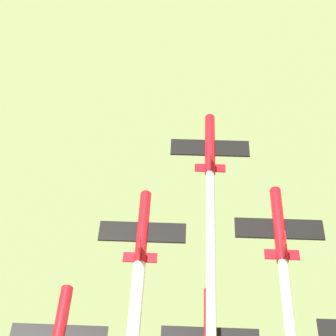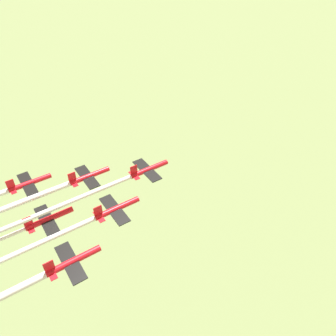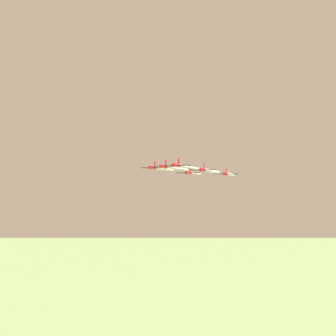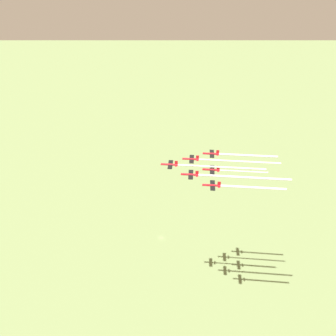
{
  "view_description": "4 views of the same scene",
  "coord_description": "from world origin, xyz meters",
  "px_view_note": "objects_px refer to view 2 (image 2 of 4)",
  "views": [
    {
      "loc": [
        -78.53,
        58.87,
        184.25
      ],
      "look_at": [
        -19.45,
        64.79,
        127.08
      ],
      "focal_mm": 70.0,
      "sensor_mm": 36.0,
      "label": 1
    },
    {
      "loc": [
        -45.77,
        2.34,
        180.5
      ],
      "look_at": [
        -12.07,
        58.45,
        128.45
      ],
      "focal_mm": 35.0,
      "sensor_mm": 36.0,
      "label": 2
    },
    {
      "loc": [
        145.29,
        101.21,
        123.9
      ],
      "look_at": [
        -13.72,
        57.46,
        128.17
      ],
      "focal_mm": 50.0,
      "sensor_mm": 36.0,
      "label": 3
    },
    {
      "loc": [
        -40.96,
        226.55,
        241.83
      ],
      "look_at": [
        -16.52,
        63.15,
        128.84
      ],
      "focal_mm": 35.0,
      "sensor_mm": 36.0,
      "label": 4
    }
  ],
  "objects_px": {
    "jet_5": "(72,261)",
    "jet_3": "(28,183)",
    "jet_2": "(115,209)",
    "jet_4": "(48,219)",
    "jet_0": "(148,169)",
    "jet_1": "(88,176)"
  },
  "relations": [
    {
      "from": "jet_3",
      "to": "jet_4",
      "type": "distance_m",
      "value": 15.25
    },
    {
      "from": "jet_0",
      "to": "jet_3",
      "type": "bearing_deg",
      "value": -120.47
    },
    {
      "from": "jet_0",
      "to": "jet_3",
      "type": "relative_size",
      "value": 1.0
    },
    {
      "from": "jet_0",
      "to": "jet_2",
      "type": "bearing_deg",
      "value": -59.53
    },
    {
      "from": "jet_3",
      "to": "jet_2",
      "type": "bearing_deg",
      "value": 29.54
    },
    {
      "from": "jet_0",
      "to": "jet_5",
      "type": "xyz_separation_m",
      "value": [
        -24.98,
        -16.72,
        -0.09
      ]
    },
    {
      "from": "jet_0",
      "to": "jet_3",
      "type": "height_order",
      "value": "jet_0"
    },
    {
      "from": "jet_1",
      "to": "jet_3",
      "type": "distance_m",
      "value": 15.1
    },
    {
      "from": "jet_1",
      "to": "jet_3",
      "type": "relative_size",
      "value": 1.0
    },
    {
      "from": "jet_0",
      "to": "jet_5",
      "type": "bearing_deg",
      "value": -59.53
    },
    {
      "from": "jet_5",
      "to": "jet_3",
      "type": "bearing_deg",
      "value": 180.0
    },
    {
      "from": "jet_3",
      "to": "jet_1",
      "type": "bearing_deg",
      "value": 59.53
    },
    {
      "from": "jet_2",
      "to": "jet_3",
      "type": "xyz_separation_m",
      "value": [
        -14.26,
        22.07,
        -2.72
      ]
    },
    {
      "from": "jet_2",
      "to": "jet_5",
      "type": "bearing_deg",
      "value": -59.53
    },
    {
      "from": "jet_2",
      "to": "jet_4",
      "type": "height_order",
      "value": "jet_2"
    },
    {
      "from": "jet_2",
      "to": "jet_3",
      "type": "height_order",
      "value": "jet_2"
    },
    {
      "from": "jet_1",
      "to": "jet_0",
      "type": "bearing_deg",
      "value": 59.53
    },
    {
      "from": "jet_0",
      "to": "jet_4",
      "type": "xyz_separation_m",
      "value": [
        -25.87,
        -1.5,
        -2.3
      ]
    },
    {
      "from": "jet_4",
      "to": "jet_2",
      "type": "bearing_deg",
      "value": 59.53
    },
    {
      "from": "jet_2",
      "to": "jet_4",
      "type": "bearing_deg",
      "value": -120.47
    },
    {
      "from": "jet_1",
      "to": "jet_4",
      "type": "relative_size",
      "value": 1.0
    },
    {
      "from": "jet_4",
      "to": "jet_5",
      "type": "xyz_separation_m",
      "value": [
        0.88,
        -15.22,
        2.21
      ]
    }
  ]
}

